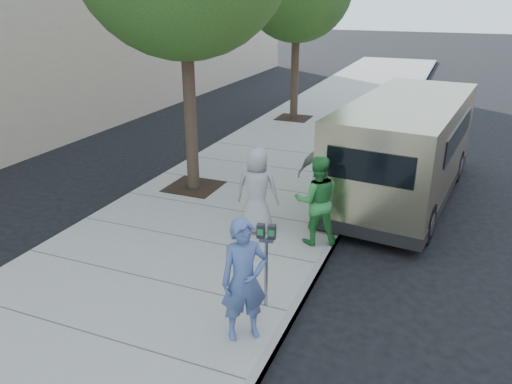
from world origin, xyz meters
TOP-DOWN VIEW (x-y plane):
  - ground at (0.00, 0.00)m, footprint 120.00×120.00m
  - sidewalk at (-1.00, 0.00)m, footprint 5.00×60.00m
  - curb_face at (1.44, 0.00)m, footprint 0.12×60.00m
  - parking_meter at (1.04, -1.47)m, footprint 0.28×0.14m
  - van at (2.31, 3.98)m, footprint 2.71×6.41m
  - person_officer at (1.03, -2.23)m, footprint 0.74×0.70m
  - person_green_shirt at (1.15, 0.75)m, footprint 1.00×0.91m
  - person_gray_shirt at (-0.02, 0.80)m, footprint 0.89×0.64m
  - person_striped_polo at (1.03, 1.81)m, footprint 1.17×0.66m

SIDE VIEW (x-z plane):
  - ground at x=0.00m, z-range 0.00..0.00m
  - sidewalk at x=-1.00m, z-range 0.00..0.15m
  - curb_face at x=1.44m, z-range -0.01..0.15m
  - person_green_shirt at x=1.15m, z-range 0.15..1.82m
  - person_gray_shirt at x=-0.02m, z-range 0.15..1.83m
  - person_officer at x=1.03m, z-range 0.15..1.86m
  - person_striped_polo at x=1.03m, z-range 0.15..2.02m
  - parking_meter at x=1.04m, z-range 0.44..1.75m
  - van at x=2.31m, z-range 0.07..2.38m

